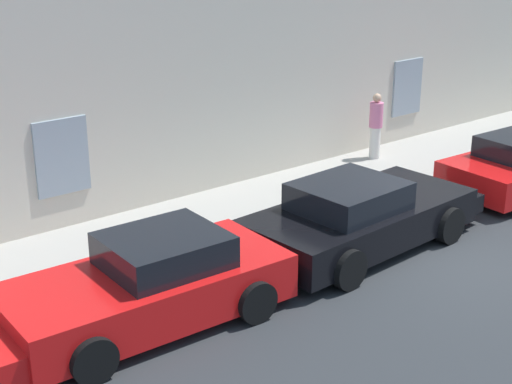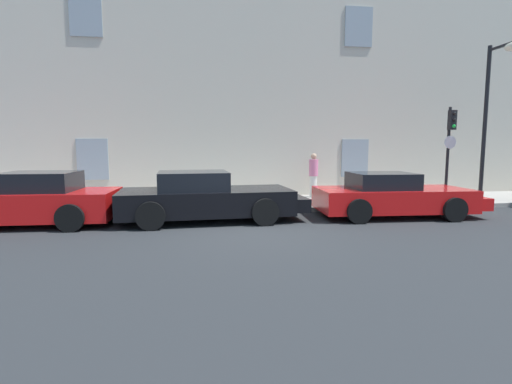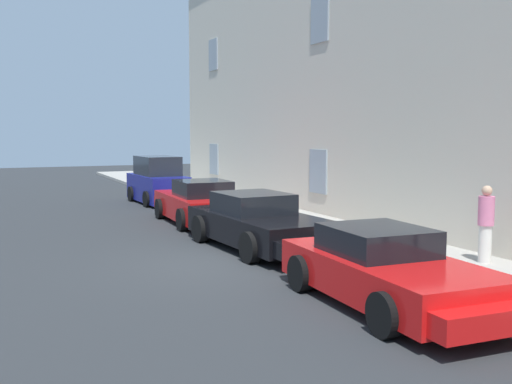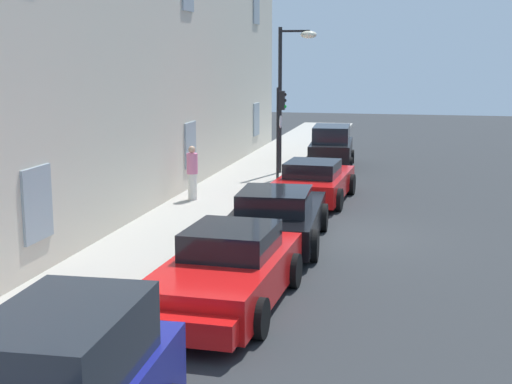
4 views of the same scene
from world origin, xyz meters
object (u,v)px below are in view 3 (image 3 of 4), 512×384
at_px(sportscar_red_lead, 198,203).
at_px(hatchback_distant, 158,182).
at_px(sportscar_yellow_flank, 262,225).
at_px(pedestrian_admiring, 486,223).
at_px(sportscar_white_middle, 392,273).

xyz_separation_m(sportscar_red_lead, hatchback_distant, (-5.65, 0.20, 0.26)).
relative_size(sportscar_yellow_flank, pedestrian_admiring, 3.12).
distance_m(sportscar_yellow_flank, pedestrian_admiring, 5.27).
bearing_deg(hatchback_distant, pedestrian_admiring, 12.41).
relative_size(hatchback_distant, pedestrian_admiring, 2.27).
height_order(sportscar_red_lead, sportscar_yellow_flank, sportscar_red_lead).
xyz_separation_m(sportscar_white_middle, pedestrian_admiring, (-1.49, 3.60, 0.41)).
bearing_deg(sportscar_red_lead, sportscar_yellow_flank, -0.35).
bearing_deg(hatchback_distant, sportscar_red_lead, -2.03).
height_order(hatchback_distant, pedestrian_admiring, hatchback_distant).
distance_m(sportscar_white_middle, pedestrian_admiring, 3.91).
distance_m(sportscar_yellow_flank, sportscar_white_middle, 5.46).
bearing_deg(sportscar_red_lead, sportscar_white_middle, -1.03).
bearing_deg(sportscar_yellow_flank, pedestrian_admiring, 40.93).
bearing_deg(sportscar_red_lead, hatchback_distant, 177.97).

